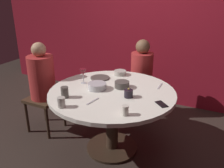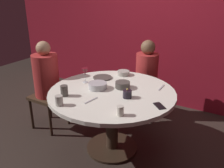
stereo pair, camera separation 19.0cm
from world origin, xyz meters
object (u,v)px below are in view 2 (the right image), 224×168
Objects in this scene: dining_table at (112,103)px; wine_glass at (85,72)px; bowl_serving_large at (98,86)px; cup_near_candle at (59,100)px; candle_holder at (127,94)px; cell_phone at (159,106)px; cup_by_left_diner at (64,91)px; dinner_plate at (103,77)px; seated_diner_back at (147,70)px; cup_by_right_diner at (120,111)px; bowl_small_white at (123,73)px; bowl_salad_center at (123,85)px; seated_diner_left at (46,77)px.

wine_glass is at bearing 172.12° from dining_table.
cup_near_candle is (-0.08, -0.53, 0.02)m from bowl_serving_large.
bowl_serving_large is (-0.39, 0.05, -0.01)m from candle_holder.
cell_phone is 0.74m from bowl_serving_large.
bowl_serving_large is (-0.17, -0.02, 0.18)m from dining_table.
cup_near_candle is at bearing -61.90° from cup_by_left_diner.
bowl_serving_large is at bearing -66.23° from dinner_plate.
seated_diner_back is 11.45× the size of cup_near_candle.
cup_by_right_diner is (-0.23, -0.34, 0.04)m from cell_phone.
cup_near_candle is at bearing -96.26° from bowl_small_white.
dining_table is at bearing 128.33° from cup_by_right_diner.
bowl_salad_center reaches higher than cell_phone.
cup_by_left_diner is 1.26× the size of cup_by_right_diner.
cup_by_left_diner reaches higher than cell_phone.
seated_diner_left reaches higher than bowl_serving_large.
bowl_serving_large is at bearing 141.55° from cup_by_right_diner.
seated_diner_left reaches higher than cup_by_left_diner.
seated_diner_left reaches higher than cup_by_right_diner.
bowl_serving_large is at bearing 81.03° from cup_near_candle.
seated_diner_back reaches higher than dining_table.
bowl_small_white is 1.56× the size of cup_near_candle.
seated_diner_left is 0.99m from bowl_small_white.
bowl_small_white is at bearing 117.20° from bowl_salad_center.
dinner_plate reaches higher than dining_table.
cell_phone is at bearing -8.53° from dining_table.
dining_table is at bearing 65.31° from cup_near_candle.
bowl_serving_large is 0.39m from cup_by_left_diner.
bowl_salad_center reaches higher than bowl_serving_large.
seated_diner_back is 1.00m from wine_glass.
wine_glass is at bearing 125.00° from cell_phone.
wine_glass is (-0.62, 0.12, 0.09)m from candle_holder.
cup_by_left_diner reaches higher than cup_near_candle.
dinner_plate is at bearing 93.60° from cup_near_candle.
wine_glass is at bearing -119.87° from bowl_small_white.
cup_near_candle is at bearing -98.97° from bowl_serving_large.
bowl_small_white reaches higher than dining_table.
cup_by_left_diner is (-0.41, -0.50, 0.02)m from bowl_salad_center.
bowl_serving_large is 2.27× the size of cup_by_right_diner.
candle_holder is at bearing -51.22° from bowl_salad_center.
bowl_small_white is 1.05m from cup_by_right_diner.
seated_diner_back is at bearing 102.17° from candle_holder.
cup_by_left_diner is (-0.58, -0.29, 0.02)m from candle_holder.
cup_by_right_diner reaches higher than dinner_plate.
wine_glass reaches higher than cell_phone.
cell_phone is 0.97m from cup_by_left_diner.
candle_holder is at bearing -11.38° from wine_glass.
bowl_serving_large is 1.80× the size of cup_by_left_diner.
cup_by_right_diner reaches higher than bowl_serving_large.
seated_diner_back is 1.00m from bowl_serving_large.
wine_glass is at bearing -112.19° from dinner_plate.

